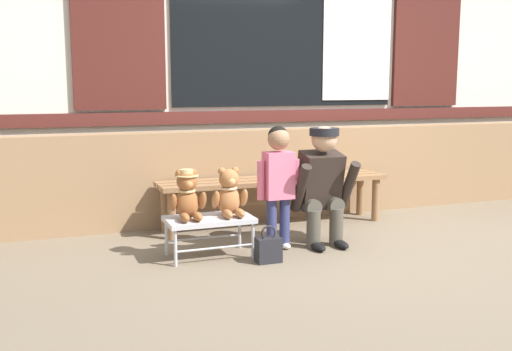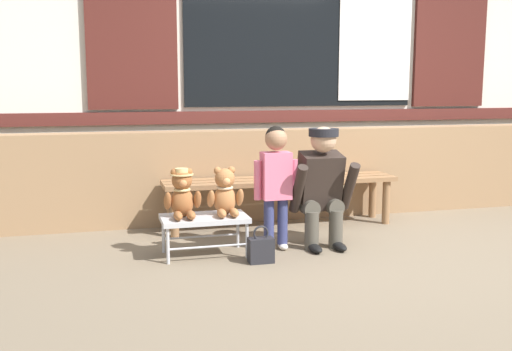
{
  "view_description": "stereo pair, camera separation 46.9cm",
  "coord_description": "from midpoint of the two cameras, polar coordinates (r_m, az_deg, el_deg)",
  "views": [
    {
      "loc": [
        -2.45,
        -3.75,
        1.26
      ],
      "look_at": [
        -0.81,
        0.59,
        0.55
      ],
      "focal_mm": 41.35,
      "sensor_mm": 36.0,
      "label": 1
    },
    {
      "loc": [
        -2.0,
        -3.9,
        1.26
      ],
      "look_at": [
        -0.81,
        0.59,
        0.55
      ],
      "focal_mm": 41.35,
      "sensor_mm": 36.0,
      "label": 2
    }
  ],
  "objects": [
    {
      "name": "ground_plane",
      "position": [
        4.6,
        9.22,
        -7.3
      ],
      "size": [
        60.0,
        60.0,
        0.0
      ],
      "primitive_type": "plane",
      "color": "#756651"
    },
    {
      "name": "brick_low_wall",
      "position": [
        5.76,
        2.27,
        0.37
      ],
      "size": [
        7.23,
        0.25,
        0.85
      ],
      "primitive_type": "cube",
      "color": "#997551",
      "rests_on": "ground"
    },
    {
      "name": "shop_facade",
      "position": [
        6.19,
        0.47,
        12.17
      ],
      "size": [
        7.38,
        0.26,
        3.23
      ],
      "color": "silver",
      "rests_on": "ground"
    },
    {
      "name": "wooden_bench_long",
      "position": [
        5.27,
        -0.75,
        -0.98
      ],
      "size": [
        2.1,
        0.4,
        0.44
      ],
      "color": "#8E6642",
      "rests_on": "ground"
    },
    {
      "name": "small_display_bench",
      "position": [
        4.38,
        -7.63,
        -4.48
      ],
      "size": [
        0.64,
        0.36,
        0.3
      ],
      "color": "#BCBCC1",
      "rests_on": "ground"
    },
    {
      "name": "teddy_bear_with_hat",
      "position": [
        4.31,
        -9.77,
        -1.95
      ],
      "size": [
        0.28,
        0.27,
        0.36
      ],
      "color": "#93562D",
      "rests_on": "small_display_bench"
    },
    {
      "name": "teddy_bear_plain",
      "position": [
        4.38,
        -5.65,
        -1.81
      ],
      "size": [
        0.28,
        0.26,
        0.36
      ],
      "color": "#A86B3D",
      "rests_on": "small_display_bench"
    },
    {
      "name": "child_standing",
      "position": [
        4.5,
        -0.8,
        0.15
      ],
      "size": [
        0.35,
        0.18,
        0.96
      ],
      "color": "navy",
      "rests_on": "ground"
    },
    {
      "name": "adult_crouching",
      "position": [
        4.66,
        3.55,
        -0.94
      ],
      "size": [
        0.5,
        0.49,
        0.95
      ],
      "color": "#4C473D",
      "rests_on": "ground"
    },
    {
      "name": "handbag_on_ground",
      "position": [
        4.26,
        -1.96,
        -7.18
      ],
      "size": [
        0.18,
        0.11,
        0.27
      ],
      "color": "#232328",
      "rests_on": "ground"
    }
  ]
}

